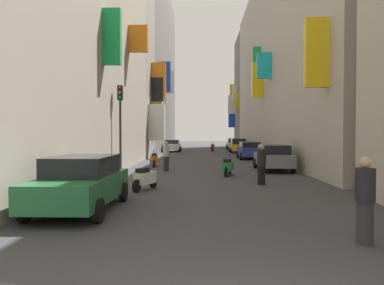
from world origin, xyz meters
The scene contains 19 objects.
ground_plane centered at (0.00, 30.00, 0.00)m, with size 140.00×140.00×0.00m, color #38383D.
building_left_mid_a centered at (-7.96, 29.84, 8.80)m, with size 7.37×5.84×17.70m.
building_left_mid_b centered at (-8.00, 46.37, 10.82)m, with size 7.24×27.24×21.64m.
building_right_mid_c centered at (8.00, 30.79, 8.79)m, with size 7.13×39.66×17.59m.
building_right_far centered at (7.98, 55.32, 8.51)m, with size 7.31×9.38×17.03m.
parked_car_grey centered at (3.71, 18.22, 0.78)m, with size 1.85×4.21×1.49m.
parked_car_white centered at (-3.93, 40.51, 0.74)m, with size 1.99×4.12×1.39m.
parked_car_green centered at (-3.79, 6.85, 0.79)m, with size 1.98×4.34×1.51m.
parked_car_blue centered at (3.58, 28.19, 0.76)m, with size 1.86×4.49×1.44m.
parked_car_silver centered at (3.79, 46.72, 0.77)m, with size 1.86×4.26×1.49m.
parked_car_yellow centered at (3.61, 38.46, 0.80)m, with size 1.88×4.21×1.55m.
scooter_green centered at (0.92, 15.62, 0.46)m, with size 0.67×1.76×1.13m.
scooter_red centered at (0.82, 40.94, 0.46)m, with size 0.53×1.86×1.13m.
scooter_white centered at (-2.57, 10.58, 0.46)m, with size 0.77×1.71×1.13m.
scooter_orange centered at (-3.53, 20.71, 0.46)m, with size 0.54×1.90×1.13m.
pedestrian_crossing centered at (2.77, 3.81, 0.85)m, with size 0.51×0.51×1.71m.
pedestrian_near_left centered at (-2.46, 17.76, 0.85)m, with size 0.45×0.45×1.70m.
pedestrian_near_right centered at (2.09, 12.23, 0.84)m, with size 0.53×0.53×1.68m.
traffic_light_near_corner centered at (-4.63, 15.73, 3.12)m, with size 0.26×0.34×4.62m.
Camera 1 is at (-0.40, -3.53, 2.16)m, focal length 35.09 mm.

